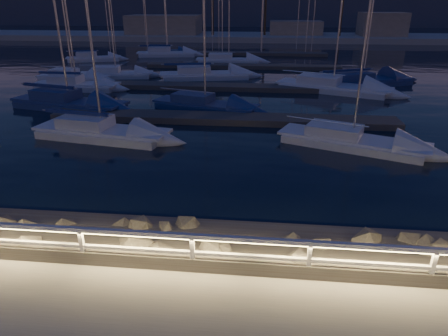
{
  "coord_description": "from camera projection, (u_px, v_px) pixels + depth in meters",
  "views": [
    {
      "loc": [
        2.74,
        -8.59,
        6.57
      ],
      "look_at": [
        1.41,
        4.0,
        1.24
      ],
      "focal_mm": 32.0,
      "sensor_mm": 36.0,
      "label": 1
    }
  ],
  "objects": [
    {
      "name": "ground",
      "position": [
        156.0,
        266.0,
        10.69
      ],
      "size": [
        400.0,
        400.0,
        0.0
      ],
      "primitive_type": "plane",
      "color": "#A9A499",
      "rests_on": "ground"
    },
    {
      "name": "harbor_water",
      "position": [
        239.0,
        82.0,
        39.68
      ],
      "size": [
        400.0,
        440.0,
        0.6
      ],
      "color": "black",
      "rests_on": "ground"
    },
    {
      "name": "guard_rail",
      "position": [
        152.0,
        241.0,
        10.4
      ],
      "size": [
        44.11,
        0.12,
        1.06
      ],
      "color": "white",
      "rests_on": "ground"
    },
    {
      "name": "riprap",
      "position": [
        10.0,
        240.0,
        12.03
      ],
      "size": [
        33.49,
        2.49,
        1.31
      ],
      "color": "#605C52",
      "rests_on": "ground"
    },
    {
      "name": "floating_docks",
      "position": [
        240.0,
        75.0,
        40.64
      ],
      "size": [
        22.0,
        36.0,
        0.4
      ],
      "color": "#575048",
      "rests_on": "ground"
    },
    {
      "name": "far_shore",
      "position": [
        254.0,
        35.0,
        78.46
      ],
      "size": [
        160.0,
        14.0,
        5.2
      ],
      "color": "#A9A499",
      "rests_on": "ground"
    },
    {
      "name": "distant_hills",
      "position": [
        195.0,
        6.0,
        133.53
      ],
      "size": [
        230.0,
        37.5,
        18.0
      ],
      "color": "#343C51",
      "rests_on": "ground"
    },
    {
      "name": "sailboat_a",
      "position": [
        75.0,
        84.0,
        34.58
      ],
      "size": [
        7.42,
        2.5,
        12.56
      ],
      "rotation": [
        0.0,
        0.0,
        -0.03
      ],
      "color": "silver",
      "rests_on": "ground"
    },
    {
      "name": "sailboat_b",
      "position": [
        99.0,
        130.0,
        22.42
      ],
      "size": [
        7.96,
        3.52,
        13.13
      ],
      "rotation": [
        0.0,
        0.0,
        -0.16
      ],
      "color": "silver",
      "rests_on": "ground"
    },
    {
      "name": "sailboat_c",
      "position": [
        203.0,
        104.0,
        28.29
      ],
      "size": [
        7.81,
        4.33,
        12.79
      ],
      "rotation": [
        0.0,
        0.0,
        -0.31
      ],
      "color": "navy",
      "rests_on": "ground"
    },
    {
      "name": "sailboat_d",
      "position": [
        348.0,
        139.0,
        21.15
      ],
      "size": [
        7.89,
        4.87,
        12.96
      ],
      "rotation": [
        0.0,
        0.0,
        -0.39
      ],
      "color": "silver",
      "rests_on": "ground"
    },
    {
      "name": "sailboat_e",
      "position": [
        71.0,
        77.0,
        38.13
      ],
      "size": [
        6.96,
        2.63,
        11.66
      ],
      "rotation": [
        0.0,
        0.0,
        -0.08
      ],
      "color": "silver",
      "rests_on": "ground"
    },
    {
      "name": "sailboat_f",
      "position": [
        67.0,
        102.0,
        28.58
      ],
      "size": [
        8.92,
        4.49,
        14.65
      ],
      "rotation": [
        0.0,
        0.0,
        -0.24
      ],
      "color": "navy",
      "rests_on": "ground"
    },
    {
      "name": "sailboat_g",
      "position": [
        203.0,
        74.0,
        39.42
      ],
      "size": [
        9.23,
        4.46,
        15.11
      ],
      "rotation": [
        0.0,
        0.0,
        0.22
      ],
      "color": "silver",
      "rests_on": "ground"
    },
    {
      "name": "sailboat_h",
      "position": [
        330.0,
        86.0,
        33.94
      ],
      "size": [
        9.75,
        6.08,
        16.05
      ],
      "rotation": [
        0.0,
        0.0,
        -0.39
      ],
      "color": "silver",
      "rests_on": "ground"
    },
    {
      "name": "sailboat_i",
      "position": [
        92.0,
        58.0,
        50.85
      ],
      "size": [
        6.95,
        3.9,
        11.49
      ],
      "rotation": [
        0.0,
        0.0,
        0.32
      ],
      "color": "silver",
      "rests_on": "ground"
    },
    {
      "name": "sailboat_j",
      "position": [
        114.0,
        74.0,
        39.87
      ],
      "size": [
        7.44,
        3.42,
        12.25
      ],
      "rotation": [
        0.0,
        0.0,
        0.19
      ],
      "color": "silver",
      "rests_on": "ground"
    },
    {
      "name": "sailboat_k",
      "position": [
        227.0,
        60.0,
        49.19
      ],
      "size": [
        8.09,
        2.81,
        13.52
      ],
      "rotation": [
        0.0,
        0.0,
        0.05
      ],
      "color": "silver",
      "rests_on": "ground"
    },
    {
      "name": "sailboat_l",
      "position": [
        360.0,
        80.0,
        36.27
      ],
      "size": [
        9.66,
        6.22,
        15.95
      ],
      "rotation": [
        0.0,
        0.0,
        0.42
      ],
      "color": "navy",
      "rests_on": "ground"
    },
    {
      "name": "sailboat_m",
      "position": [
        167.0,
        51.0,
        58.22
      ],
      "size": [
        6.04,
        1.92,
        10.27
      ],
      "rotation": [
        0.0,
        0.0,
        0.01
      ],
      "color": "navy",
      "rests_on": "ground"
    },
    {
      "name": "sailboat_n",
      "position": [
        166.0,
        53.0,
        55.16
      ],
      "size": [
        8.43,
        3.7,
        13.91
      ],
      "rotation": [
        0.0,
        0.0,
        0.16
      ],
      "color": "silver",
      "rests_on": "ground"
    }
  ]
}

